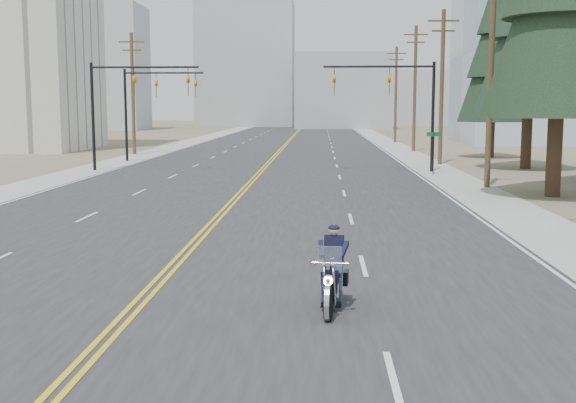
% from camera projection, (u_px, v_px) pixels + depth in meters
% --- Properties ---
extents(ground_plane, '(400.00, 400.00, 0.00)m').
position_uv_depth(ground_plane, '(137.00, 306.00, 15.26)').
color(ground_plane, '#776D56').
rests_on(ground_plane, ground).
extents(road, '(20.00, 200.00, 0.01)m').
position_uv_depth(road, '(288.00, 142.00, 84.59)').
color(road, '#303033').
rests_on(road, ground).
extents(sidewalk_left, '(3.00, 200.00, 0.01)m').
position_uv_depth(sidewalk_left, '(191.00, 142.00, 85.10)').
color(sidewalk_left, '#A5A5A0').
rests_on(sidewalk_left, ground).
extents(sidewalk_right, '(3.00, 200.00, 0.01)m').
position_uv_depth(sidewalk_right, '(386.00, 142.00, 84.07)').
color(sidewalk_right, '#A5A5A0').
rests_on(sidewalk_right, ground).
extents(traffic_mast_left, '(7.10, 0.26, 7.00)m').
position_uv_depth(traffic_mast_left, '(123.00, 95.00, 46.71)').
color(traffic_mast_left, black).
rests_on(traffic_mast_left, ground).
extents(traffic_mast_right, '(7.10, 0.26, 7.00)m').
position_uv_depth(traffic_mast_right, '(401.00, 95.00, 45.90)').
color(traffic_mast_right, black).
rests_on(traffic_mast_right, ground).
extents(traffic_mast_far, '(6.10, 0.26, 7.00)m').
position_uv_depth(traffic_mast_far, '(147.00, 97.00, 54.66)').
color(traffic_mast_far, black).
rests_on(traffic_mast_far, ground).
extents(street_sign, '(0.90, 0.06, 2.62)m').
position_uv_depth(street_sign, '(434.00, 146.00, 44.25)').
color(street_sign, black).
rests_on(street_sign, ground).
extents(utility_pole_b, '(2.20, 0.30, 11.50)m').
position_uv_depth(utility_pole_b, '(491.00, 71.00, 36.69)').
color(utility_pole_b, brown).
rests_on(utility_pole_b, ground).
extents(utility_pole_c, '(2.20, 0.30, 11.00)m').
position_uv_depth(utility_pole_c, '(442.00, 85.00, 51.58)').
color(utility_pole_c, brown).
rests_on(utility_pole_c, ground).
extents(utility_pole_d, '(2.20, 0.30, 11.50)m').
position_uv_depth(utility_pole_d, '(415.00, 87.00, 66.40)').
color(utility_pole_d, brown).
rests_on(utility_pole_d, ground).
extents(utility_pole_e, '(2.20, 0.30, 11.00)m').
position_uv_depth(utility_pole_e, '(396.00, 93.00, 83.27)').
color(utility_pole_e, brown).
rests_on(utility_pole_e, ground).
extents(utility_pole_left, '(2.20, 0.30, 10.50)m').
position_uv_depth(utility_pole_left, '(133.00, 91.00, 62.64)').
color(utility_pole_left, brown).
rests_on(utility_pole_left, ground).
extents(glass_building, '(24.00, 16.00, 20.00)m').
position_uv_depth(glass_building, '(569.00, 55.00, 81.84)').
color(glass_building, '#9EB5CC').
rests_on(glass_building, ground).
extents(haze_bldg_a, '(14.00, 12.00, 22.00)m').
position_uv_depth(haze_bldg_a, '(105.00, 68.00, 129.28)').
color(haze_bldg_a, '#B7BCC6').
rests_on(haze_bldg_a, ground).
extents(haze_bldg_b, '(18.00, 14.00, 14.00)m').
position_uv_depth(haze_bldg_b, '(343.00, 91.00, 137.78)').
color(haze_bldg_b, '#ADB2B7').
rests_on(haze_bldg_b, ground).
extents(haze_bldg_c, '(16.00, 12.00, 18.00)m').
position_uv_depth(haze_bldg_c, '(536.00, 77.00, 121.22)').
color(haze_bldg_c, '#B7BCC6').
rests_on(haze_bldg_c, ground).
extents(haze_bldg_d, '(20.00, 15.00, 26.00)m').
position_uv_depth(haze_bldg_d, '(246.00, 64.00, 152.75)').
color(haze_bldg_d, '#ADB2B7').
rests_on(haze_bldg_d, ground).
extents(haze_bldg_e, '(14.00, 14.00, 12.00)m').
position_uv_depth(haze_bldg_e, '(415.00, 98.00, 161.90)').
color(haze_bldg_e, '#B7BCC6').
rests_on(haze_bldg_e, ground).
extents(haze_bldg_f, '(12.00, 12.00, 16.00)m').
position_uv_depth(haze_bldg_f, '(54.00, 87.00, 145.21)').
color(haze_bldg_f, '#ADB2B7').
rests_on(haze_bldg_f, ground).
extents(motorcyclist, '(1.19, 2.33, 1.75)m').
position_uv_depth(motorcyclist, '(332.00, 268.00, 14.89)').
color(motorcyclist, black).
rests_on(motorcyclist, ground).
extents(conifer_far, '(5.48, 5.48, 14.68)m').
position_uv_depth(conifer_far, '(493.00, 54.00, 58.51)').
color(conifer_far, '#382619').
rests_on(conifer_far, ground).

